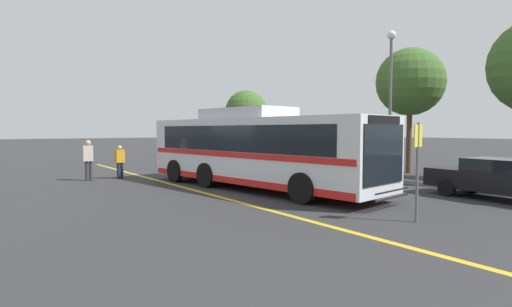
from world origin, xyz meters
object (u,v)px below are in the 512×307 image
(street_lamp, at_px, (391,84))
(tree_1, at_px, (410,82))
(pedestrian_1, at_px, (120,160))
(tree_0, at_px, (246,112))
(parked_car_2, at_px, (344,162))
(transit_bus, at_px, (256,148))
(parked_car_3, at_px, (504,179))
(parked_car_1, at_px, (265,158))
(bus_stop_sign, at_px, (417,160))
(parked_car_0, at_px, (217,153))
(pedestrian_0, at_px, (88,157))

(street_lamp, bearing_deg, tree_1, 108.22)
(pedestrian_1, height_order, tree_1, tree_1)
(tree_0, bearing_deg, street_lamp, -4.24)
(parked_car_2, xyz_separation_m, pedestrian_1, (-6.28, -8.70, 0.11))
(tree_0, xyz_separation_m, tree_1, (12.44, 2.14, 1.17))
(transit_bus, relative_size, tree_1, 1.71)
(parked_car_3, bearing_deg, parked_car_2, -87.21)
(parked_car_1, height_order, tree_1, tree_1)
(parked_car_1, bearing_deg, bus_stop_sign, 65.03)
(parked_car_0, height_order, parked_car_2, parked_car_2)
(transit_bus, relative_size, bus_stop_sign, 4.58)
(transit_bus, relative_size, parked_car_2, 2.52)
(pedestrian_0, xyz_separation_m, pedestrian_1, (0.03, 1.42, -0.18))
(parked_car_2, distance_m, pedestrian_1, 10.73)
(parked_car_2, xyz_separation_m, bus_stop_sign, (7.27, -5.41, 0.79))
(parked_car_1, relative_size, pedestrian_0, 2.44)
(parked_car_1, xyz_separation_m, parked_car_3, (12.69, 0.31, 0.02))
(parked_car_2, xyz_separation_m, tree_0, (-12.11, 2.63, 2.93))
(pedestrian_0, xyz_separation_m, tree_0, (-5.80, 12.75, 2.65))
(tree_0, relative_size, tree_1, 0.80)
(transit_bus, distance_m, street_lamp, 7.62)
(transit_bus, distance_m, pedestrian_1, 7.32)
(transit_bus, relative_size, street_lamp, 1.65)
(parked_car_0, bearing_deg, parked_car_1, -93.09)
(parked_car_2, height_order, street_lamp, street_lamp)
(bus_stop_sign, height_order, tree_0, tree_0)
(parked_car_0, bearing_deg, transit_bus, -113.18)
(pedestrian_1, bearing_deg, street_lamp, 134.33)
(parked_car_0, height_order, tree_1, tree_1)
(parked_car_0, height_order, pedestrian_1, pedestrian_1)
(parked_car_1, bearing_deg, transit_bus, 45.94)
(parked_car_0, height_order, street_lamp, street_lamp)
(parked_car_2, bearing_deg, parked_car_3, 90.42)
(parked_car_3, relative_size, bus_stop_sign, 1.99)
(transit_bus, height_order, parked_car_3, transit_bus)
(pedestrian_0, bearing_deg, tree_0, -142.90)
(parked_car_0, height_order, parked_car_1, parked_car_0)
(pedestrian_0, height_order, tree_1, tree_1)
(parked_car_3, height_order, bus_stop_sign, bus_stop_sign)
(bus_stop_sign, bearing_deg, pedestrian_0, -78.68)
(bus_stop_sign, relative_size, tree_1, 0.37)
(parked_car_1, relative_size, tree_1, 0.68)
(parked_car_1, height_order, tree_0, tree_0)
(parked_car_1, distance_m, pedestrian_0, 9.62)
(transit_bus, height_order, parked_car_1, transit_bus)
(parked_car_2, relative_size, bus_stop_sign, 1.81)
(pedestrian_1, relative_size, bus_stop_sign, 0.63)
(pedestrian_1, bearing_deg, parked_car_0, -156.32)
(transit_bus, xyz_separation_m, parked_car_3, (6.97, 5.10, -0.89))
(parked_car_1, bearing_deg, street_lamp, 103.29)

